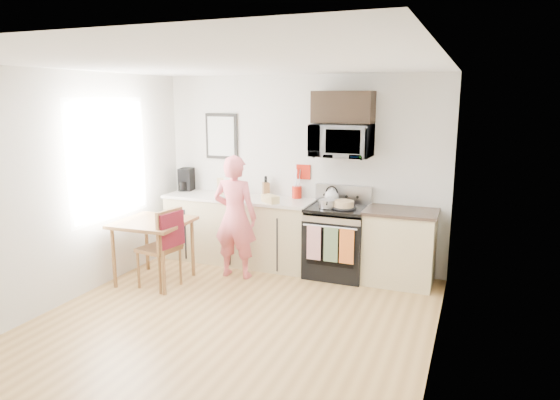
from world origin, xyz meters
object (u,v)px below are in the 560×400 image
at_px(range, 337,243).
at_px(person, 235,217).
at_px(dining_table, 153,228).
at_px(microwave, 342,141).
at_px(cake, 344,205).
at_px(chair, 167,238).

distance_m(range, person, 1.37).
distance_m(range, dining_table, 2.36).
bearing_deg(microwave, cake, -61.50).
distance_m(person, chair, 0.91).
height_order(microwave, person, microwave).
bearing_deg(person, dining_table, 29.20).
bearing_deg(cake, person, -161.23).
relative_size(microwave, cake, 2.51).
distance_m(person, cake, 1.40).
bearing_deg(chair, microwave, 46.24).
height_order(person, cake, person).
relative_size(person, chair, 1.60).
xyz_separation_m(person, chair, (-0.57, -0.70, -0.15)).
height_order(range, cake, range).
bearing_deg(chair, range, 44.01).
bearing_deg(chair, dining_table, 162.67).
height_order(range, microwave, microwave).
xyz_separation_m(dining_table, cake, (2.18, 1.00, 0.27)).
distance_m(person, dining_table, 1.03).
relative_size(microwave, person, 0.48).
bearing_deg(range, dining_table, -152.68).
distance_m(chair, cake, 2.23).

